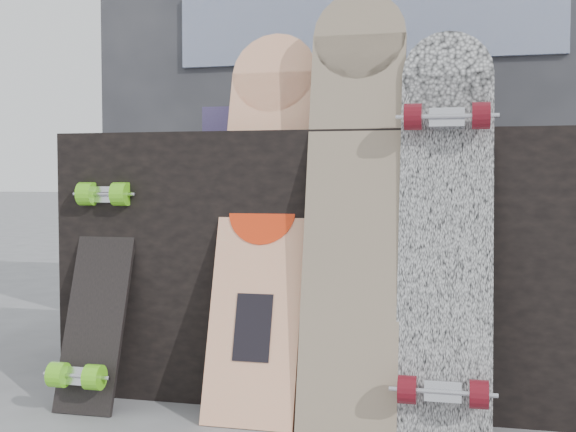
% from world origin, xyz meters
% --- Properties ---
extents(vendor_table, '(1.60, 0.60, 0.80)m').
position_xyz_m(vendor_table, '(0.00, 0.50, 0.40)').
color(vendor_table, black).
rests_on(vendor_table, ground).
extents(booth, '(2.40, 0.22, 2.20)m').
position_xyz_m(booth, '(0.00, 1.35, 1.10)').
color(booth, '#2E2E32').
rests_on(booth, ground).
extents(merch_box_purple, '(0.18, 0.12, 0.10)m').
position_xyz_m(merch_box_purple, '(-0.35, 0.55, 0.85)').
color(merch_box_purple, '#5A3F82').
rests_on(merch_box_purple, vendor_table).
extents(merch_box_small, '(0.14, 0.14, 0.12)m').
position_xyz_m(merch_box_small, '(0.39, 0.46, 0.86)').
color(merch_box_small, '#5A3F82').
rests_on(merch_box_small, vendor_table).
extents(merch_box_flat, '(0.22, 0.10, 0.06)m').
position_xyz_m(merch_box_flat, '(-0.03, 0.60, 0.83)').
color(merch_box_flat, '#D1B78C').
rests_on(merch_box_flat, vendor_table).
extents(longboard_geisha, '(0.26, 0.37, 1.11)m').
position_xyz_m(longboard_geisha, '(-0.16, 0.22, 0.58)').
color(longboard_geisha, beige).
rests_on(longboard_geisha, ground).
extents(longboard_celtic, '(0.26, 0.29, 1.20)m').
position_xyz_m(longboard_celtic, '(0.11, 0.17, 0.64)').
color(longboard_celtic, beige).
rests_on(longboard_celtic, ground).
extents(longboard_cascadia, '(0.24, 0.30, 1.06)m').
position_xyz_m(longboard_cascadia, '(0.35, 0.13, 0.55)').
color(longboard_cascadia, white).
rests_on(longboard_cascadia, ground).
extents(skateboard_dark, '(0.18, 0.34, 0.78)m').
position_xyz_m(skateboard_dark, '(-0.64, 0.15, 0.40)').
color(skateboard_dark, black).
rests_on(skateboard_dark, ground).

